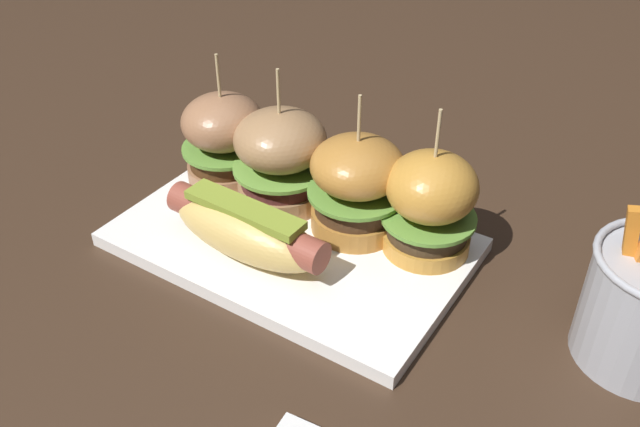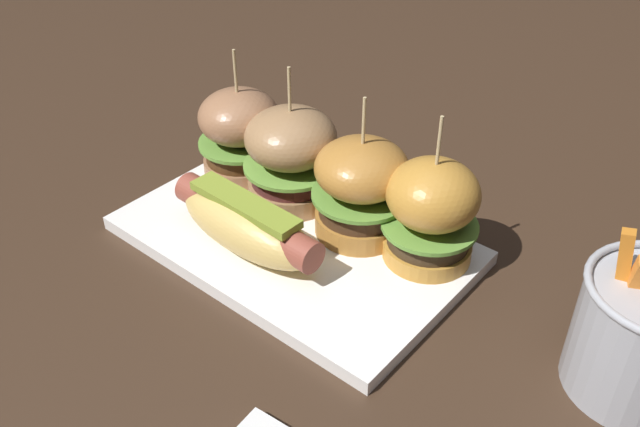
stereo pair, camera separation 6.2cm
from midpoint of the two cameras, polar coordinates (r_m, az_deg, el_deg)
The scene contains 7 objects.
ground_plane at distance 0.67m, azimuth 0.46°, elevation -2.81°, with size 3.00×3.00×0.00m, color #382619.
platter_main at distance 0.66m, azimuth 0.47°, elevation -2.33°, with size 0.33×0.20×0.01m, color white.
hot_dog at distance 0.63m, azimuth -3.43°, elevation -0.92°, with size 0.17×0.06×0.05m.
slider_far_left at distance 0.73m, azimuth -4.31°, elevation 6.69°, with size 0.09×0.09×0.14m.
slider_center_left at distance 0.68m, azimuth 0.16°, elevation 4.84°, with size 0.10×0.10×0.15m.
slider_center_right at distance 0.64m, azimuth 6.23°, elevation 2.09°, with size 0.09×0.09×0.14m.
slider_far_right at distance 0.61m, azimuth 12.16°, elevation 0.11°, with size 0.09×0.09×0.14m.
Camera 2 is at (0.35, -0.38, 0.41)m, focal length 38.15 mm.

